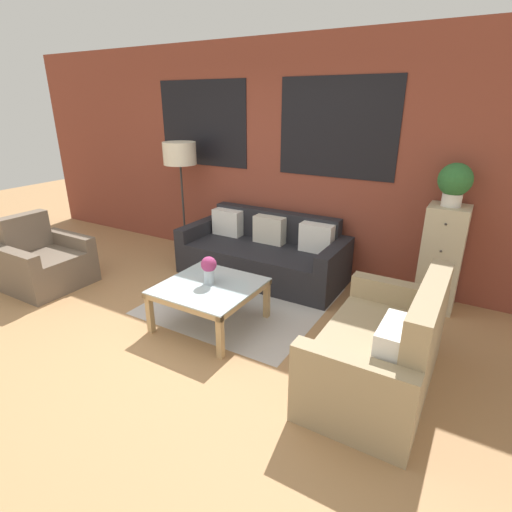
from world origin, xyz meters
TOP-DOWN VIEW (x-y plane):
  - ground_plane at (0.00, 0.00)m, footprint 16.00×16.00m
  - wall_back_brick at (0.00, 2.44)m, footprint 8.40×0.09m
  - rug at (0.40, 1.22)m, footprint 1.80×1.75m
  - couch_dark at (0.26, 1.95)m, footprint 2.06×0.88m
  - settee_vintage at (2.09, 0.55)m, footprint 0.80×1.40m
  - armchair_corner at (-1.85, 0.38)m, footprint 0.80×0.85m
  - coffee_table at (0.40, 0.64)m, footprint 0.89×0.89m
  - floor_lamp at (-1.06, 2.02)m, footprint 0.44×0.44m
  - drawer_cabinet at (2.26, 2.18)m, footprint 0.39×0.39m
  - potted_plant at (2.26, 2.18)m, footprint 0.32×0.32m
  - flower_vase at (0.39, 0.67)m, footprint 0.15×0.15m

SIDE VIEW (x-z plane):
  - ground_plane at x=0.00m, z-range 0.00..0.00m
  - rug at x=0.40m, z-range 0.00..0.00m
  - armchair_corner at x=-1.85m, z-range -0.14..0.70m
  - couch_dark at x=0.26m, z-range -0.11..0.67m
  - settee_vintage at x=2.09m, z-range -0.15..0.77m
  - coffee_table at x=0.40m, z-range 0.15..0.58m
  - drawer_cabinet at x=2.26m, z-range 0.00..1.12m
  - flower_vase at x=0.39m, z-range 0.46..0.73m
  - potted_plant at x=2.26m, z-range 1.14..1.57m
  - floor_lamp at x=-1.06m, z-range 0.60..2.18m
  - wall_back_brick at x=0.00m, z-range 0.01..2.81m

